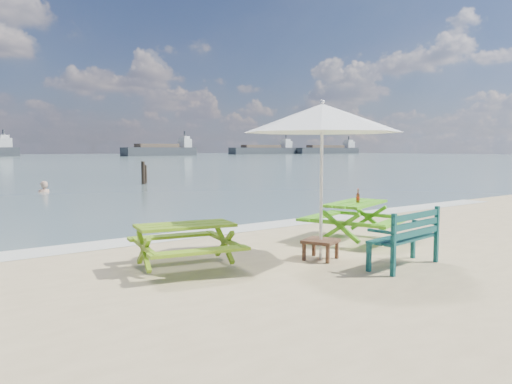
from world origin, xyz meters
TOP-DOWN VIEW (x-y plane):
  - foam_strip at (0.00, 4.60)m, footprint 22.00×0.90m
  - picnic_table_left at (-2.05, 1.96)m, footprint 1.76×1.88m
  - picnic_table_right at (1.81, 1.99)m, footprint 2.13×2.24m
  - park_bench at (0.75, 0.06)m, footprint 1.47×0.65m
  - side_table at (0.07, 1.20)m, footprint 0.68×0.68m
  - patio_umbrella at (0.07, 1.20)m, footprint 3.41×3.41m
  - beer_bottle at (1.77, 1.91)m, footprint 0.07×0.07m
  - swimmer at (-0.24, 17.52)m, footprint 0.67×0.47m
  - mooring_pilings at (5.30, 19.67)m, footprint 0.58×0.78m
  - cargo_ships at (53.99, 123.54)m, footprint 164.17×32.48m

SIDE VIEW (x-z plane):
  - swimmer at x=-0.24m, z-range -1.26..0.47m
  - foam_strip at x=0.00m, z-range 0.00..0.01m
  - side_table at x=0.07m, z-range 0.01..0.34m
  - park_bench at x=0.75m, z-range -0.17..0.71m
  - picnic_table_left at x=-2.05m, z-range -0.01..0.68m
  - picnic_table_right at x=1.81m, z-range -0.01..0.76m
  - mooring_pilings at x=5.30m, z-range -0.24..1.13m
  - beer_bottle at x=1.77m, z-range 0.73..1.00m
  - cargo_ships at x=53.99m, z-range -1.02..3.38m
  - patio_umbrella at x=0.07m, z-range 1.05..3.61m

